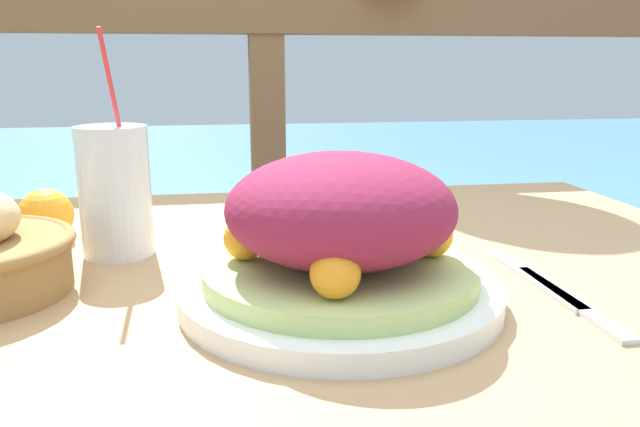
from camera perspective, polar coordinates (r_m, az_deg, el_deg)
patio_table at (r=0.66m, az=0.42°, el=-14.83°), size 1.05×0.94×0.77m
railing_fence at (r=1.33m, az=-4.82°, el=7.41°), size 2.80×0.08×1.13m
sea_backdrop at (r=3.90m, az=-7.38°, el=2.13°), size 12.00×4.00×0.42m
salad_plate at (r=0.57m, az=1.84°, el=-2.36°), size 0.30×0.30×0.14m
drink_glass at (r=0.74m, az=-18.22°, el=1.95°), size 0.08×0.08×0.25m
fork at (r=0.67m, az=18.88°, el=-5.60°), size 0.02×0.18×0.00m
knife at (r=0.62m, az=21.91°, el=-7.39°), size 0.02×0.18×0.00m
orange_near_basket at (r=0.84m, az=-23.77°, el=-0.16°), size 0.07×0.07×0.07m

